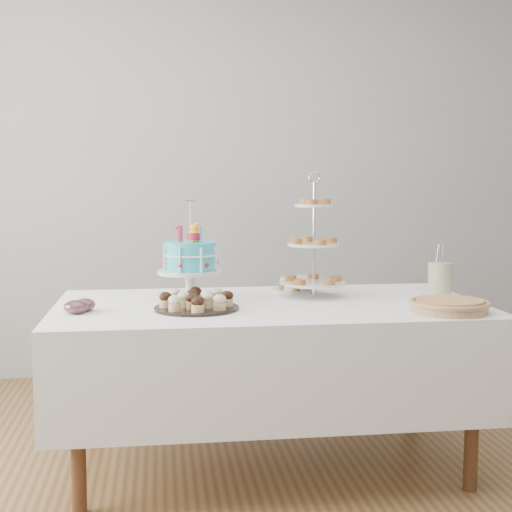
{
  "coord_description": "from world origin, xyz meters",
  "views": [
    {
      "loc": [
        -0.49,
        -2.86,
        1.32
      ],
      "look_at": [
        -0.06,
        0.3,
        0.99
      ],
      "focal_mm": 50.0,
      "sensor_mm": 36.0,
      "label": 1
    }
  ],
  "objects": [
    {
      "name": "floor",
      "position": [
        0.0,
        0.0,
        0.0
      ],
      "size": [
        5.0,
        5.0,
        0.0
      ],
      "primitive_type": "plane",
      "color": "brown",
      "rests_on": "ground"
    },
    {
      "name": "walls",
      "position": [
        0.0,
        0.0,
        1.35
      ],
      "size": [
        5.04,
        4.04,
        2.7
      ],
      "color": "#A9ACAF",
      "rests_on": "floor"
    },
    {
      "name": "table",
      "position": [
        0.0,
        0.3,
        0.54
      ],
      "size": [
        1.92,
        1.02,
        0.77
      ],
      "color": "white",
      "rests_on": "floor"
    },
    {
      "name": "birthday_cake",
      "position": [
        -0.35,
        0.42,
        0.9
      ],
      "size": [
        0.3,
        0.3,
        0.47
      ],
      "rotation": [
        0.0,
        0.0,
        -0.43
      ],
      "color": "white",
      "rests_on": "table"
    },
    {
      "name": "cupcake_tray",
      "position": [
        -0.33,
        0.18,
        0.81
      ],
      "size": [
        0.37,
        0.37,
        0.08
      ],
      "color": "black",
      "rests_on": "table"
    },
    {
      "name": "pie",
      "position": [
        0.72,
        -0.02,
        0.8
      ],
      "size": [
        0.34,
        0.34,
        0.05
      ],
      "color": "tan",
      "rests_on": "table"
    },
    {
      "name": "tiered_stand",
      "position": [
        0.24,
        0.45,
        1.02
      ],
      "size": [
        0.31,
        0.31,
        0.59
      ],
      "color": "silver",
      "rests_on": "table"
    },
    {
      "name": "plate_stack",
      "position": [
        0.2,
        0.65,
        0.8
      ],
      "size": [
        0.17,
        0.17,
        0.07
      ],
      "color": "white",
      "rests_on": "table"
    },
    {
      "name": "pastry_plate",
      "position": [
        0.18,
        0.64,
        0.78
      ],
      "size": [
        0.22,
        0.22,
        0.03
      ],
      "color": "white",
      "rests_on": "table"
    },
    {
      "name": "jam_bowl_a",
      "position": [
        -0.84,
        0.15,
        0.8
      ],
      "size": [
        0.1,
        0.1,
        0.06
      ],
      "color": "silver",
      "rests_on": "table"
    },
    {
      "name": "jam_bowl_b",
      "position": [
        -0.81,
        0.21,
        0.8
      ],
      "size": [
        0.09,
        0.09,
        0.06
      ],
      "color": "silver",
      "rests_on": "table"
    },
    {
      "name": "utensil_pitcher",
      "position": [
        0.84,
        0.37,
        0.86
      ],
      "size": [
        0.12,
        0.11,
        0.25
      ],
      "rotation": [
        0.0,
        0.0,
        -0.36
      ],
      "color": "beige",
      "rests_on": "table"
    }
  ]
}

